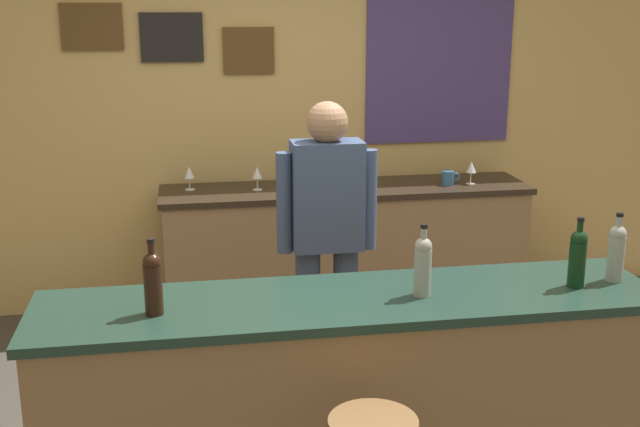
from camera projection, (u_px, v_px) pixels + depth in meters
back_wall at (282, 103)px, 5.46m from camera, size 6.00×0.09×2.80m
bar_counter at (350, 398)px, 3.39m from camera, size 2.59×0.60×0.92m
side_counter at (345, 251)px, 5.41m from camera, size 2.46×0.56×0.90m
bartender at (327, 234)px, 4.10m from camera, size 0.52×0.21×1.62m
wine_bottle_a at (153, 281)px, 3.06m from camera, size 0.07×0.07×0.31m
wine_bottle_b at (423, 264)px, 3.26m from camera, size 0.07×0.07×0.31m
wine_bottle_c at (578, 256)px, 3.36m from camera, size 0.07×0.07×0.31m
wine_bottle_d at (616, 251)px, 3.43m from camera, size 0.07×0.07×0.31m
wine_glass_a at (189, 173)px, 5.18m from camera, size 0.07×0.07×0.16m
wine_glass_b at (257, 174)px, 5.17m from camera, size 0.07×0.07×0.16m
wine_glass_c at (289, 172)px, 5.23m from camera, size 0.07×0.07×0.16m
wine_glass_d at (345, 172)px, 5.22m from camera, size 0.07×0.07×0.16m
wine_glass_e at (471, 168)px, 5.34m from camera, size 0.07×0.07×0.16m
coffee_mug at (448, 178)px, 5.34m from camera, size 0.12×0.08×0.09m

